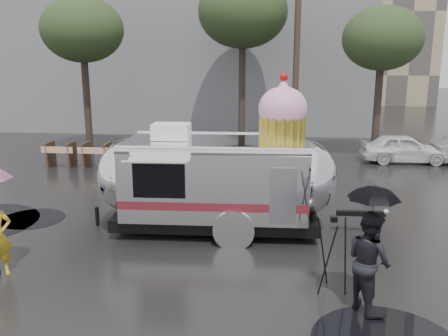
# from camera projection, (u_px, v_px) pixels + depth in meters

# --- Properties ---
(ground) EXTENTS (120.00, 120.00, 0.00)m
(ground) POSITION_uv_depth(u_px,v_px,m) (197.00, 294.00, 9.02)
(ground) COLOR black
(ground) RESTS_ON ground
(puddles) EXTENTS (14.49, 10.15, 0.01)m
(puddles) POSITION_uv_depth(u_px,v_px,m) (101.00, 307.00, 8.53)
(puddles) COLOR black
(puddles) RESTS_ON ground
(grey_building) EXTENTS (22.00, 12.00, 13.00)m
(grey_building) POSITION_uv_depth(u_px,v_px,m) (189.00, 22.00, 31.10)
(grey_building) COLOR slate
(grey_building) RESTS_ON ground
(utility_pole) EXTENTS (1.60, 0.28, 9.00)m
(utility_pole) POSITION_uv_depth(u_px,v_px,m) (297.00, 50.00, 21.27)
(utility_pole) COLOR #473323
(utility_pole) RESTS_ON ground
(tree_left) EXTENTS (3.64, 3.64, 6.95)m
(tree_left) POSITION_uv_depth(u_px,v_px,m) (82.00, 30.00, 20.96)
(tree_left) COLOR #382D26
(tree_left) RESTS_ON ground
(tree_mid) EXTENTS (4.20, 4.20, 8.03)m
(tree_mid) POSITION_uv_depth(u_px,v_px,m) (243.00, 13.00, 22.07)
(tree_mid) COLOR #382D26
(tree_mid) RESTS_ON ground
(tree_right) EXTENTS (3.36, 3.36, 6.42)m
(tree_right) POSITION_uv_depth(u_px,v_px,m) (382.00, 39.00, 19.89)
(tree_right) COLOR #382D26
(tree_right) RESTS_ON ground
(barricade_row) EXTENTS (4.30, 0.80, 1.00)m
(barricade_row) POSITION_uv_depth(u_px,v_px,m) (97.00, 154.00, 19.05)
(barricade_row) COLOR #473323
(barricade_row) RESTS_ON ground
(airstream_trailer) EXTENTS (7.61, 2.97, 4.10)m
(airstream_trailer) POSITION_uv_depth(u_px,v_px,m) (220.00, 176.00, 12.04)
(airstream_trailer) COLOR silver
(airstream_trailer) RESTS_ON ground
(person_right) EXTENTS (0.82, 1.00, 1.83)m
(person_right) POSITION_uv_depth(u_px,v_px,m) (369.00, 261.00, 8.28)
(person_right) COLOR black
(person_right) RESTS_ON ground
(umbrella_black) EXTENTS (1.10, 1.10, 2.30)m
(umbrella_black) POSITION_uv_depth(u_px,v_px,m) (373.00, 206.00, 8.05)
(umbrella_black) COLOR black
(umbrella_black) RESTS_ON ground
(tripod) EXTENTS (0.57, 0.62, 1.51)m
(tripod) POSITION_uv_depth(u_px,v_px,m) (332.00, 247.00, 8.94)
(tripod) COLOR black
(tripod) RESTS_ON ground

